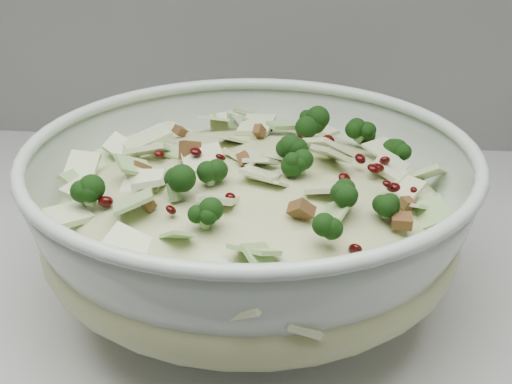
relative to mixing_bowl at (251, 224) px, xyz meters
The scene contains 2 objects.
mixing_bowl is the anchor object (origin of this frame).
salad 0.02m from the mixing_bowl, 63.43° to the right, with size 0.44×0.44×0.15m.
Camera 1 is at (-0.59, 1.09, 1.26)m, focal length 50.00 mm.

